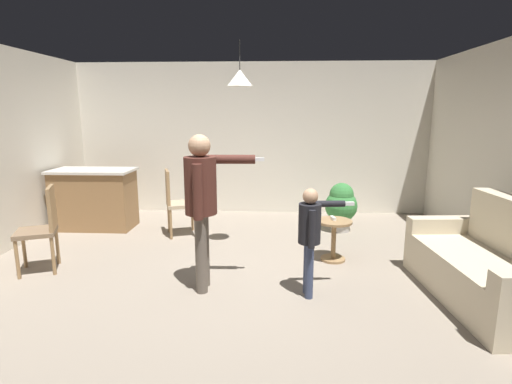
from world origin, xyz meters
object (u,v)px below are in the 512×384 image
Objects in this scene: person_child at (311,230)px; spare_remote_on_table at (333,218)px; side_table_by_couch at (334,235)px; person_adult at (202,196)px; dining_chair_by_counter at (42,226)px; potted_plant_corner at (341,205)px; couch_floral at (489,268)px; kitchen_counter at (95,199)px; dining_chair_near_wall at (176,200)px.

spare_remote_on_table is at bearing 155.23° from person_child.
person_adult is (-1.47, -0.89, 0.68)m from side_table_by_couch.
side_table_by_couch is 3.47m from dining_chair_by_counter.
side_table_by_couch is 0.68× the size of potted_plant_corner.
kitchen_counter is at bearing 61.58° from couch_floral.
spare_remote_on_table is at bearing 48.80° from dining_chair_near_wall.
dining_chair_by_counter is 4.12m from potted_plant_corner.
potted_plant_corner is (0.67, 2.27, -0.27)m from person_child.
person_child is (1.09, -0.10, -0.32)m from person_adult.
potted_plant_corner is 1.28m from spare_remote_on_table.
potted_plant_corner is at bearing 0.39° from kitchen_counter.
dining_chair_by_counter is (-3.43, -0.50, 0.22)m from side_table_by_couch.
couch_floral is 1.75m from spare_remote_on_table.
couch_floral is at bearing -37.04° from spare_remote_on_table.
person_adult is at bearing -148.78° from side_table_by_couch.
dining_chair_by_counter reaches higher than kitchen_counter.
person_adult is 1.46× the size of person_child.
kitchen_counter is 2.42× the size of side_table_by_couch.
dining_chair_near_wall is (1.40, -0.32, 0.07)m from kitchen_counter.
dining_chair_near_wall is at bearing -141.36° from person_child.
person_adult reaches higher than dining_chair_by_counter.
side_table_by_couch is 1.13m from person_child.
dining_chair_near_wall is 7.69× the size of spare_remote_on_table.
couch_floral is at bearing 84.61° from person_child.
dining_chair_by_counter is 1.31× the size of potted_plant_corner.
spare_remote_on_table is at bearing 120.75° from person_adult.
potted_plant_corner reaches higher than side_table_by_couch.
couch_floral reaches higher than spare_remote_on_table.
person_child is at bearing -106.48° from potted_plant_corner.
side_table_by_couch is 0.52× the size of dining_chair_near_wall.
couch_floral and dining_chair_near_wall have the same top height.
spare_remote_on_table is (-0.01, 0.04, 0.21)m from side_table_by_couch.
person_child is 1.11× the size of dining_chair_near_wall.
person_child is at bearing 85.53° from couch_floral.
person_adult reaches higher than side_table_by_couch.
kitchen_counter is 3.91m from potted_plant_corner.
spare_remote_on_table is at bearing 48.83° from couch_floral.
dining_chair_by_counter is 1.00× the size of dining_chair_near_wall.
person_child is (-0.38, -1.00, 0.36)m from side_table_by_couch.
dining_chair_near_wall is at bearing -159.45° from person_adult.
person_adult reaches higher than spare_remote_on_table.
side_table_by_couch is at bearing 49.58° from couch_floral.
person_child reaches higher than spare_remote_on_table.
kitchen_counter reaches higher than side_table_by_couch.
person_child is at bearing -121.49° from dining_chair_by_counter.
person_child reaches higher than side_table_by_couch.
person_adult is 2.05m from dining_chair_by_counter.
side_table_by_couch is at bearing -72.44° from spare_remote_on_table.
dining_chair_near_wall reaches higher than kitchen_counter.
spare_remote_on_table is at bearing -103.29° from dining_chair_by_counter.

